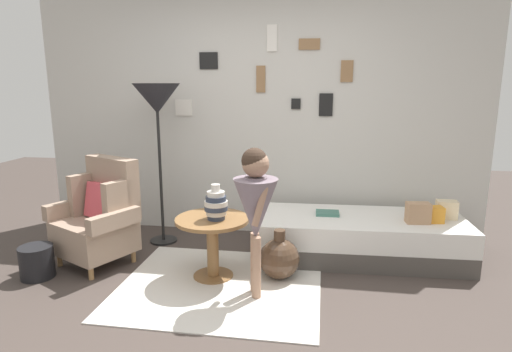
# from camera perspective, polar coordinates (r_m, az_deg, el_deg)

# --- Properties ---
(ground_plane) EXTENTS (12.00, 12.00, 0.00)m
(ground_plane) POSITION_cam_1_polar(r_m,az_deg,el_deg) (3.16, -5.70, -18.93)
(ground_plane) COLOR #423833
(gallery_wall) EXTENTS (4.80, 0.12, 2.60)m
(gallery_wall) POSITION_cam_1_polar(r_m,az_deg,el_deg) (4.63, 0.11, 8.16)
(gallery_wall) COLOR beige
(gallery_wall) RESTS_ON ground
(rug) EXTENTS (1.64, 1.43, 0.01)m
(rug) POSITION_cam_1_polar(r_m,az_deg,el_deg) (3.64, -4.78, -14.37)
(rug) COLOR silver
(rug) RESTS_ON ground
(armchair) EXTENTS (0.90, 0.81, 0.97)m
(armchair) POSITION_cam_1_polar(r_m,az_deg,el_deg) (4.17, -20.17, -5.13)
(armchair) COLOR tan
(armchair) RESTS_ON ground
(daybed) EXTENTS (1.93, 0.87, 0.40)m
(daybed) POSITION_cam_1_polar(r_m,az_deg,el_deg) (4.22, 13.98, -7.95)
(daybed) COLOR #4C4742
(daybed) RESTS_ON ground
(pillow_head) EXTENTS (0.19, 0.13, 0.17)m
(pillow_head) POSITION_cam_1_polar(r_m,az_deg,el_deg) (4.36, 24.20, -4.13)
(pillow_head) COLOR beige
(pillow_head) RESTS_ON daybed
(pillow_mid) EXTENTS (0.22, 0.15, 0.15)m
(pillow_mid) POSITION_cam_1_polar(r_m,az_deg,el_deg) (4.19, 22.43, -4.79)
(pillow_mid) COLOR orange
(pillow_mid) RESTS_ON daybed
(pillow_back) EXTENTS (0.22, 0.14, 0.19)m
(pillow_back) POSITION_cam_1_polar(r_m,az_deg,el_deg) (4.11, 20.92, -4.66)
(pillow_back) COLOR tan
(pillow_back) RESTS_ON daybed
(side_table) EXTENTS (0.62, 0.62, 0.53)m
(side_table) POSITION_cam_1_polar(r_m,az_deg,el_deg) (3.64, -5.87, -7.78)
(side_table) COLOR olive
(side_table) RESTS_ON ground
(vase_striped) EXTENTS (0.19, 0.19, 0.30)m
(vase_striped) POSITION_cam_1_polar(r_m,az_deg,el_deg) (3.52, -5.40, -3.85)
(vase_striped) COLOR #2D384C
(vase_striped) RESTS_ON side_table
(floor_lamp) EXTENTS (0.47, 0.47, 1.64)m
(floor_lamp) POSITION_cam_1_polar(r_m,az_deg,el_deg) (4.37, -13.15, 9.45)
(floor_lamp) COLOR black
(floor_lamp) RESTS_ON ground
(person_child) EXTENTS (0.34, 0.34, 1.18)m
(person_child) POSITION_cam_1_polar(r_m,az_deg,el_deg) (3.20, -0.05, -3.62)
(person_child) COLOR #A37A60
(person_child) RESTS_ON ground
(book_on_daybed) EXTENTS (0.22, 0.16, 0.03)m
(book_on_daybed) POSITION_cam_1_polar(r_m,az_deg,el_deg) (4.16, 9.57, -4.93)
(book_on_daybed) COLOR #407265
(book_on_daybed) RESTS_ON daybed
(demijohn_near) EXTENTS (0.35, 0.35, 0.43)m
(demijohn_near) POSITION_cam_1_polar(r_m,az_deg,el_deg) (3.69, 3.16, -10.97)
(demijohn_near) COLOR #473323
(demijohn_near) RESTS_ON ground
(magazine_basket) EXTENTS (0.28, 0.28, 0.28)m
(magazine_basket) POSITION_cam_1_polar(r_m,az_deg,el_deg) (4.16, -27.34, -10.20)
(magazine_basket) COLOR black
(magazine_basket) RESTS_ON ground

